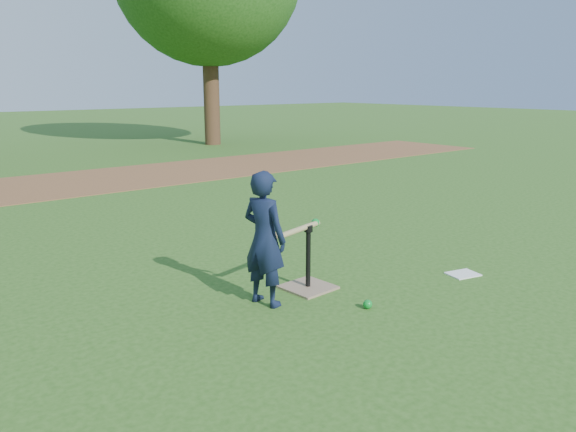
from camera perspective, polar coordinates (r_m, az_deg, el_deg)
ground at (r=5.06m, az=1.35°, el=-8.67°), size 80.00×80.00×0.00m
dirt_strip at (r=11.63m, az=-23.43°, el=2.84°), size 24.00×3.00×0.01m
child at (r=4.83m, az=-2.41°, el=-2.31°), size 0.38×0.49×1.19m
wiffle_ball_ground at (r=4.93m, az=8.09°, el=-8.86°), size 0.08×0.08×0.08m
clipboard at (r=6.00m, az=17.35°, el=-5.65°), size 0.35×0.30×0.01m
batting_tee at (r=5.33m, az=2.05°, el=-6.24°), size 0.46×0.46×0.61m
swing_action at (r=5.12m, az=1.33°, el=-1.27°), size 0.64×0.23×0.08m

